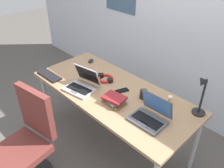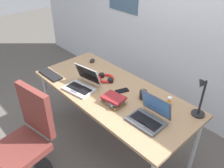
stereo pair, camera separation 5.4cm
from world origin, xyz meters
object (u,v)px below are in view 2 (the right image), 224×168
at_px(external_keyboard, 50,75).
at_px(office_chair, 27,146).
at_px(computer_mouse, 92,61).
at_px(pill_bottle, 169,101).
at_px(desk_lamp, 200,98).
at_px(laptop_back_right, 82,84).
at_px(book_stack, 114,100).
at_px(headphones, 106,78).
at_px(coffee_mug, 143,95).
at_px(cell_phone, 122,91).
at_px(laptop_near_lamp, 149,116).

xyz_separation_m(external_keyboard, office_chair, (0.48, -0.58, -0.35)).
distance_m(computer_mouse, office_chair, 1.27).
bearing_deg(computer_mouse, pill_bottle, -28.10).
height_order(desk_lamp, pill_bottle, desk_lamp).
bearing_deg(external_keyboard, laptop_back_right, 11.96).
height_order(external_keyboard, office_chair, office_chair).
bearing_deg(book_stack, pill_bottle, 46.10).
relative_size(external_keyboard, headphones, 1.54).
distance_m(external_keyboard, coffee_mug, 1.10).
xyz_separation_m(cell_phone, office_chair, (-0.30, -0.96, -0.35)).
bearing_deg(coffee_mug, cell_phone, -164.63).
distance_m(pill_bottle, office_chair, 1.42).
xyz_separation_m(desk_lamp, coffee_mug, (-0.49, -0.14, -0.15)).
distance_m(laptop_back_right, book_stack, 0.42).
bearing_deg(laptop_back_right, external_keyboard, -166.22).
height_order(computer_mouse, cell_phone, computer_mouse).
bearing_deg(headphones, computer_mouse, 160.57).
height_order(external_keyboard, book_stack, book_stack).
relative_size(book_stack, coffee_mug, 2.01).
bearing_deg(desk_lamp, laptop_near_lamp, -125.18).
distance_m(laptop_near_lamp, cell_phone, 0.50).
height_order(laptop_near_lamp, book_stack, laptop_near_lamp).
relative_size(laptop_near_lamp, office_chair, 0.32).
relative_size(coffee_mug, office_chair, 0.12).
bearing_deg(cell_phone, external_keyboard, -133.68).
bearing_deg(pill_bottle, coffee_mug, -153.59).
bearing_deg(cell_phone, desk_lamp, 36.38).
distance_m(coffee_mug, office_chair, 1.22).
height_order(laptop_back_right, book_stack, laptop_back_right).
bearing_deg(office_chair, desk_lamp, 48.75).
bearing_deg(office_chair, laptop_near_lamp, 46.44).
bearing_deg(office_chair, cell_phone, 72.44).
relative_size(desk_lamp, headphones, 1.87).
height_order(laptop_near_lamp, office_chair, office_chair).
bearing_deg(cell_phone, pill_bottle, 41.38).
xyz_separation_m(computer_mouse, cell_phone, (0.72, -0.18, -0.01)).
xyz_separation_m(pill_bottle, book_stack, (-0.36, -0.38, -0.00)).
xyz_separation_m(laptop_near_lamp, headphones, (-0.76, 0.17, -0.03)).
bearing_deg(pill_bottle, external_keyboard, -155.80).
height_order(external_keyboard, coffee_mug, coffee_mug).
relative_size(external_keyboard, book_stack, 1.45).
bearing_deg(book_stack, laptop_back_right, -171.11).
xyz_separation_m(computer_mouse, pill_bottle, (1.18, -0.01, 0.02)).
distance_m(cell_phone, office_chair, 1.07).
xyz_separation_m(coffee_mug, office_chair, (-0.53, -1.03, -0.39)).
xyz_separation_m(external_keyboard, book_stack, (0.87, 0.18, 0.03)).
distance_m(book_stack, coffee_mug, 0.30).
xyz_separation_m(computer_mouse, book_stack, (0.81, -0.39, 0.02)).
bearing_deg(desk_lamp, coffee_mug, -163.65).
distance_m(cell_phone, headphones, 0.29).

